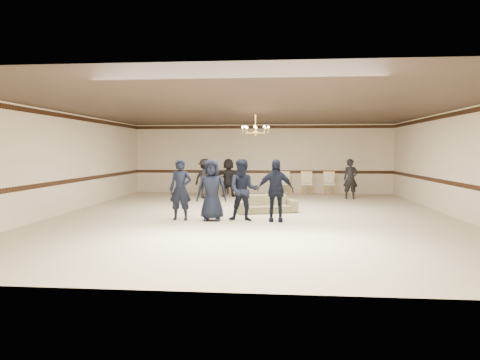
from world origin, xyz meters
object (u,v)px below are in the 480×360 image
at_px(banquet_chair_left, 284,183).
at_px(banquet_chair_right, 329,184).
at_px(settee, 266,204).
at_px(adult_mid, 229,178).
at_px(boy_c, 243,190).
at_px(boy_d, 275,190).
at_px(console_table, 219,185).
at_px(boy_a, 181,190).
at_px(boy_b, 212,190).
at_px(adult_left, 205,179).
at_px(banquet_chair_mid, 307,184).
at_px(adult_right, 351,179).
at_px(chandelier, 255,123).

distance_m(banquet_chair_left, banquet_chair_right, 2.00).
xyz_separation_m(settee, banquet_chair_right, (2.67, 5.46, 0.23)).
bearing_deg(adult_mid, banquet_chair_left, -160.76).
bearing_deg(boy_c, boy_d, 2.04).
bearing_deg(settee, console_table, 93.72).
relative_size(boy_a, boy_c, 1.00).
height_order(boy_b, banquet_chair_right, boy_b).
height_order(adult_left, banquet_chair_mid, adult_left).
distance_m(boy_d, banquet_chair_mid, 7.27).
relative_size(boy_b, adult_left, 1.06).
bearing_deg(boy_b, settee, 45.69).
bearing_deg(console_table, boy_b, -82.76).
xyz_separation_m(boy_a, adult_right, (5.76, 5.83, -0.05)).
distance_m(boy_b, adult_right, 7.59).
bearing_deg(settee, banquet_chair_right, 45.32).
xyz_separation_m(boy_b, adult_right, (4.86, 5.83, -0.05)).
distance_m(boy_b, boy_d, 1.80).
bearing_deg(adult_left, boy_d, 146.00).
bearing_deg(banquet_chair_mid, chandelier, -108.20).
relative_size(boy_a, banquet_chair_mid, 1.69).
height_order(banquet_chair_mid, console_table, banquet_chair_mid).
height_order(chandelier, adult_left, chandelier).
height_order(boy_c, adult_left, boy_c).
height_order(boy_c, console_table, boy_c).
height_order(boy_b, banquet_chair_mid, boy_b).
relative_size(chandelier, boy_d, 0.54).
bearing_deg(banquet_chair_left, chandelier, -107.10).
bearing_deg(boy_c, banquet_chair_left, 81.96).
height_order(boy_a, adult_left, boy_a).
xyz_separation_m(boy_a, settee, (2.40, 1.67, -0.59)).
bearing_deg(adult_right, boy_a, -138.04).
bearing_deg(boy_b, adult_right, 47.69).
height_order(adult_right, console_table, adult_right).
xyz_separation_m(boy_b, banquet_chair_left, (2.17, 7.14, -0.36)).
height_order(adult_right, banquet_chair_right, adult_right).
xyz_separation_m(boy_d, banquet_chair_right, (2.37, 7.14, -0.36)).
bearing_deg(banquet_chair_mid, adult_left, -156.39).
distance_m(chandelier, boy_a, 3.45).
distance_m(adult_mid, banquet_chair_left, 2.59).
relative_size(boy_d, banquet_chair_left, 1.69).
relative_size(adult_mid, banquet_chair_mid, 1.59).
xyz_separation_m(banquet_chair_mid, banquet_chair_right, (1.00, 0.00, 0.00)).
distance_m(boy_a, adult_right, 8.20).
xyz_separation_m(banquet_chair_left, banquet_chair_mid, (1.00, 0.00, 0.00)).
xyz_separation_m(boy_c, adult_mid, (-1.14, 6.23, -0.05)).
relative_size(boy_b, banquet_chair_right, 1.69).
height_order(boy_d, banquet_chair_right, boy_d).
height_order(boy_d, console_table, boy_d).
xyz_separation_m(settee, banquet_chair_left, (0.67, 5.46, 0.23)).
height_order(chandelier, boy_a, chandelier).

